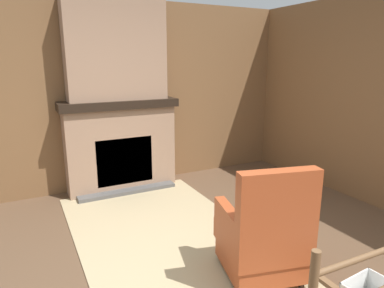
{
  "coord_description": "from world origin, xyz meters",
  "views": [
    {
      "loc": [
        2.12,
        -1.23,
        1.81
      ],
      "look_at": [
        -1.15,
        0.44,
        0.9
      ],
      "focal_mm": 32.0,
      "sensor_mm": 36.0,
      "label": 1
    }
  ],
  "objects_px": {
    "oil_lamp_vase": "(97,94)",
    "storage_case": "(155,93)",
    "armchair": "(263,238)",
    "firewood_stack": "(295,192)"
  },
  "relations": [
    {
      "from": "armchair",
      "to": "storage_case",
      "type": "xyz_separation_m",
      "value": [
        -2.63,
        0.08,
        0.97
      ]
    },
    {
      "from": "firewood_stack",
      "to": "oil_lamp_vase",
      "type": "height_order",
      "value": "oil_lamp_vase"
    },
    {
      "from": "firewood_stack",
      "to": "armchair",
      "type": "bearing_deg",
      "value": -51.65
    },
    {
      "from": "armchair",
      "to": "firewood_stack",
      "type": "distance_m",
      "value": 1.96
    },
    {
      "from": "firewood_stack",
      "to": "storage_case",
      "type": "distance_m",
      "value": 2.39
    },
    {
      "from": "oil_lamp_vase",
      "to": "storage_case",
      "type": "distance_m",
      "value": 0.83
    },
    {
      "from": "oil_lamp_vase",
      "to": "storage_case",
      "type": "bearing_deg",
      "value": 89.99
    },
    {
      "from": "armchair",
      "to": "oil_lamp_vase",
      "type": "relative_size",
      "value": 4.22
    },
    {
      "from": "armchair",
      "to": "oil_lamp_vase",
      "type": "bearing_deg",
      "value": 29.82
    },
    {
      "from": "armchair",
      "to": "storage_case",
      "type": "bearing_deg",
      "value": 12.17
    }
  ]
}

